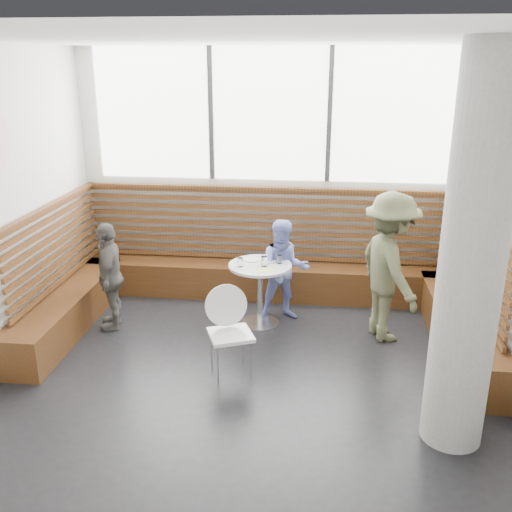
# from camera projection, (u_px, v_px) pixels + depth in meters

# --- Properties ---
(room) EXTENTS (5.00, 5.00, 3.20)m
(room) POSITION_uv_depth(u_px,v_px,m) (243.00, 229.00, 5.11)
(room) COLOR silver
(room) RESTS_ON ground
(booth) EXTENTS (5.00, 2.50, 1.44)m
(booth) POSITION_uv_depth(u_px,v_px,m) (263.00, 281.00, 7.16)
(booth) COLOR #422510
(booth) RESTS_ON ground
(concrete_column) EXTENTS (0.50, 0.50, 3.20)m
(concrete_column) POSITION_uv_depth(u_px,v_px,m) (473.00, 259.00, 4.34)
(concrete_column) COLOR gray
(concrete_column) RESTS_ON ground
(cafe_table) EXTENTS (0.74, 0.74, 0.77)m
(cafe_table) POSITION_uv_depth(u_px,v_px,m) (260.00, 282.00, 6.74)
(cafe_table) COLOR silver
(cafe_table) RESTS_ON ground
(cafe_chair) EXTENTS (0.43, 0.42, 0.90)m
(cafe_chair) POSITION_uv_depth(u_px,v_px,m) (232.00, 324.00, 5.71)
(cafe_chair) COLOR white
(cafe_chair) RESTS_ON ground
(adult_man) EXTENTS (0.97, 1.25, 1.70)m
(adult_man) POSITION_uv_depth(u_px,v_px,m) (390.00, 268.00, 6.32)
(adult_man) COLOR #525639
(adult_man) RESTS_ON ground
(child_back) EXTENTS (0.70, 0.59, 1.25)m
(child_back) POSITION_uv_depth(u_px,v_px,m) (284.00, 271.00, 6.87)
(child_back) COLOR #7C8BD8
(child_back) RESTS_ON ground
(child_left) EXTENTS (0.47, 0.81, 1.29)m
(child_left) POSITION_uv_depth(u_px,v_px,m) (110.00, 276.00, 6.65)
(child_left) COLOR #56524D
(child_left) RESTS_ON ground
(plate_near) EXTENTS (0.18, 0.18, 0.01)m
(plate_near) POSITION_uv_depth(u_px,v_px,m) (251.00, 260.00, 6.80)
(plate_near) COLOR white
(plate_near) RESTS_ON cafe_table
(plate_far) EXTENTS (0.20, 0.20, 0.01)m
(plate_far) POSITION_uv_depth(u_px,v_px,m) (268.00, 261.00, 6.77)
(plate_far) COLOR white
(plate_far) RESTS_ON cafe_table
(glass_left) EXTENTS (0.07, 0.07, 0.10)m
(glass_left) POSITION_uv_depth(u_px,v_px,m) (240.00, 262.00, 6.59)
(glass_left) COLOR white
(glass_left) RESTS_ON cafe_table
(glass_mid) EXTENTS (0.07, 0.07, 0.12)m
(glass_mid) POSITION_uv_depth(u_px,v_px,m) (264.00, 261.00, 6.60)
(glass_mid) COLOR white
(glass_mid) RESTS_ON cafe_table
(glass_right) EXTENTS (0.06, 0.06, 0.10)m
(glass_right) POSITION_uv_depth(u_px,v_px,m) (280.00, 259.00, 6.69)
(glass_right) COLOR white
(glass_right) RESTS_ON cafe_table
(menu_card) EXTENTS (0.20, 0.15, 0.00)m
(menu_card) POSITION_uv_depth(u_px,v_px,m) (265.00, 270.00, 6.49)
(menu_card) COLOR #A5C64C
(menu_card) RESTS_ON cafe_table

